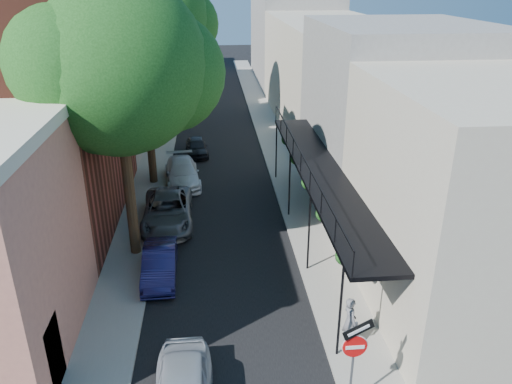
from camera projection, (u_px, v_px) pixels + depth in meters
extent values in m
cube|color=black|center=(216.00, 125.00, 40.10)|extent=(6.00, 64.00, 0.01)
cube|color=gray|center=(166.00, 125.00, 39.74)|extent=(2.00, 64.00, 0.12)
cube|color=gray|center=(265.00, 123.00, 40.42)|extent=(2.00, 64.00, 0.12)
cube|color=beige|center=(54.00, 354.00, 14.09)|extent=(0.10, 1.20, 2.20)
cube|color=gray|center=(102.00, 51.00, 21.88)|extent=(0.06, 7.00, 4.00)
cube|color=gray|center=(83.00, 80.00, 33.90)|extent=(8.00, 12.00, 9.00)
cube|color=#BDB59C|center=(116.00, 46.00, 46.48)|extent=(8.00, 16.00, 10.00)
cube|color=tan|center=(136.00, 39.00, 59.66)|extent=(8.00, 12.00, 8.00)
cube|color=#BDB59C|center=(491.00, 202.00, 16.89)|extent=(8.00, 9.00, 8.00)
cube|color=gray|center=(396.00, 115.00, 25.37)|extent=(8.00, 10.00, 9.00)
cube|color=#BDB59C|center=(329.00, 73.00, 39.26)|extent=(8.00, 20.00, 8.00)
cube|color=gray|center=(293.00, 35.00, 55.30)|extent=(8.00, 16.00, 10.00)
cube|color=black|center=(323.00, 172.00, 20.80)|extent=(2.00, 16.00, 0.15)
cube|color=black|center=(301.00, 153.00, 20.37)|extent=(0.05, 16.00, 0.05)
cylinder|color=black|center=(340.00, 309.00, 15.01)|extent=(0.08, 0.08, 3.40)
cylinder|color=black|center=(276.00, 150.00, 28.70)|extent=(0.08, 0.08, 3.40)
sphere|color=#143F12|center=(345.00, 256.00, 15.45)|extent=(0.60, 0.60, 0.60)
sphere|color=#143F12|center=(308.00, 183.00, 20.93)|extent=(0.60, 0.60, 0.60)
sphere|color=#143F12|center=(287.00, 140.00, 26.41)|extent=(0.60, 0.60, 0.60)
cylinder|color=#595B60|center=(352.00, 366.00, 13.31)|extent=(0.07, 0.07, 2.90)
cylinder|color=red|center=(355.00, 347.00, 12.99)|extent=(0.66, 0.04, 0.66)
cube|color=white|center=(355.00, 347.00, 12.97)|extent=(0.50, 0.02, 0.10)
cylinder|color=white|center=(355.00, 346.00, 13.01)|extent=(0.70, 0.02, 0.70)
cube|color=black|center=(359.00, 330.00, 12.77)|extent=(0.89, 0.15, 0.58)
cube|color=white|center=(359.00, 331.00, 12.74)|extent=(0.60, 0.10, 0.31)
cylinder|color=black|center=(128.00, 179.00, 20.13)|extent=(0.44, 0.44, 7.00)
sphere|color=#143F12|center=(116.00, 65.00, 18.32)|extent=(6.80, 6.80, 6.80)
sphere|color=#143F12|center=(165.00, 73.00, 19.60)|extent=(4.76, 4.76, 4.76)
cylinder|color=black|center=(149.00, 131.00, 27.57)|extent=(0.44, 0.44, 6.30)
sphere|color=#143F12|center=(143.00, 56.00, 25.95)|extent=(6.00, 6.00, 6.00)
sphere|color=#143F12|center=(174.00, 62.00, 27.10)|extent=(4.20, 4.20, 4.20)
cylinder|color=black|center=(162.00, 88.00, 35.58)|extent=(0.44, 0.44, 7.35)
sphere|color=#143F12|center=(157.00, 18.00, 33.69)|extent=(7.00, 7.00, 7.00)
sphere|color=#143F12|center=(184.00, 24.00, 35.00)|extent=(4.90, 4.90, 4.90)
imported|color=#171543|center=(160.00, 264.00, 19.63)|extent=(1.39, 3.70, 1.21)
imported|color=#585A60|center=(168.00, 211.00, 23.84)|extent=(2.48, 5.11, 1.40)
imported|color=silver|center=(182.00, 173.00, 28.54)|extent=(2.35, 4.71, 1.31)
imported|color=black|center=(197.00, 147.00, 33.19)|extent=(1.68, 3.45, 1.13)
imported|color=slate|center=(350.00, 321.00, 15.79)|extent=(0.52, 0.69, 1.71)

